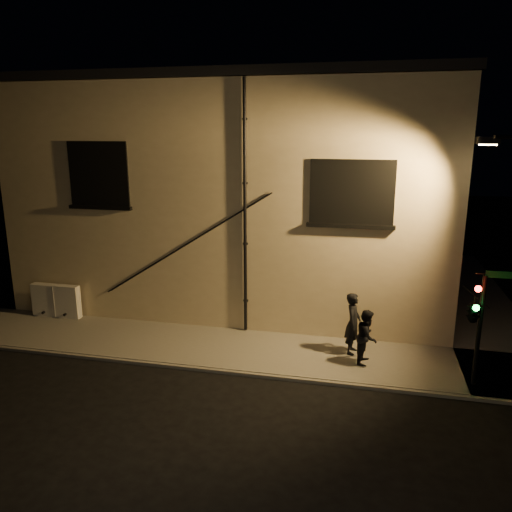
% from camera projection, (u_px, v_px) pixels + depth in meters
% --- Properties ---
extents(ground, '(90.00, 90.00, 0.00)m').
position_uv_depth(ground, '(283.00, 379.00, 14.17)').
color(ground, black).
extents(sidewalk, '(21.00, 16.00, 0.12)m').
position_uv_depth(sidewalk, '(336.00, 324.00, 18.05)').
color(sidewalk, slate).
rests_on(sidewalk, ground).
extents(building, '(16.20, 12.23, 8.80)m').
position_uv_depth(building, '(252.00, 187.00, 22.24)').
color(building, beige).
rests_on(building, ground).
extents(utility_cabinet, '(1.87, 0.31, 1.23)m').
position_uv_depth(utility_cabinet, '(56.00, 301.00, 18.45)').
color(utility_cabinet, white).
rests_on(utility_cabinet, sidewalk).
extents(pedestrian_a, '(0.56, 0.77, 1.93)m').
position_uv_depth(pedestrian_a, '(353.00, 323.00, 15.35)').
color(pedestrian_a, black).
rests_on(pedestrian_a, sidewalk).
extents(pedestrian_b, '(0.76, 0.90, 1.64)m').
position_uv_depth(pedestrian_b, '(367.00, 337.00, 14.71)').
color(pedestrian_b, black).
rests_on(pedestrian_b, sidewalk).
extents(traffic_signal, '(1.28, 1.90, 3.22)m').
position_uv_depth(traffic_signal, '(474.00, 310.00, 13.05)').
color(traffic_signal, black).
rests_on(traffic_signal, sidewalk).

